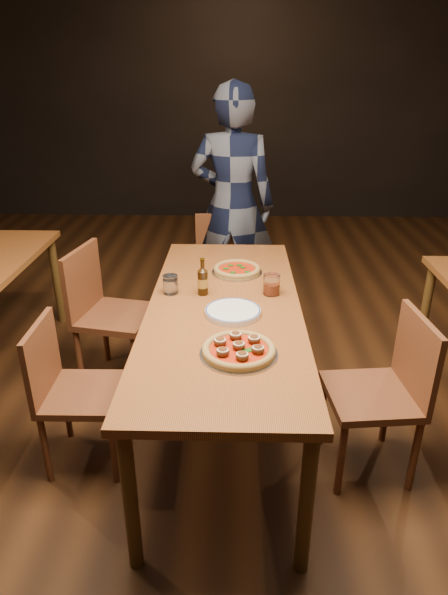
{
  "coord_description": "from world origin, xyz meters",
  "views": [
    {
      "loc": [
        0.06,
        -2.35,
        1.88
      ],
      "look_at": [
        0.0,
        -0.05,
        0.82
      ],
      "focal_mm": 30.0,
      "sensor_mm": 36.0,
      "label": 1
    }
  ],
  "objects_px": {
    "water_glass": "(171,284)",
    "diner": "(232,205)",
    "chair_main_sw": "(116,315)",
    "chair_main_e": "(371,394)",
    "table_main": "(224,318)",
    "plate_stack": "(233,312)",
    "pizza_margherita": "(237,270)",
    "pizza_meatball": "(239,349)",
    "chair_end": "(223,270)",
    "beer_bottle": "(203,282)",
    "chair_main_nw": "(83,392)",
    "amber_glass": "(272,284)"
  },
  "relations": [
    {
      "from": "chair_main_e",
      "to": "chair_end",
      "type": "bearing_deg",
      "value": -160.58
    },
    {
      "from": "pizza_margherita",
      "to": "plate_stack",
      "type": "height_order",
      "value": "pizza_margherita"
    },
    {
      "from": "table_main",
      "to": "chair_main_sw",
      "type": "height_order",
      "value": "chair_main_sw"
    },
    {
      "from": "table_main",
      "to": "water_glass",
      "type": "relative_size",
      "value": 19.27
    },
    {
      "from": "chair_end",
      "to": "pizza_margherita",
      "type": "xyz_separation_m",
      "value": [
        0.11,
        -0.83,
        0.33
      ]
    },
    {
      "from": "water_glass",
      "to": "diner",
      "type": "xyz_separation_m",
      "value": [
        0.33,
        1.34,
        0.11
      ]
    },
    {
      "from": "chair_end",
      "to": "water_glass",
      "type": "relative_size",
      "value": 8.49
    },
    {
      "from": "pizza_margherita",
      "to": "amber_glass",
      "type": "height_order",
      "value": "amber_glass"
    },
    {
      "from": "water_glass",
      "to": "chair_main_e",
      "type": "bearing_deg",
      "value": -25.67
    },
    {
      "from": "chair_main_nw",
      "to": "pizza_margherita",
      "type": "height_order",
      "value": "chair_main_nw"
    },
    {
      "from": "pizza_meatball",
      "to": "water_glass",
      "type": "xyz_separation_m",
      "value": [
        -0.38,
        0.64,
        0.03
      ]
    },
    {
      "from": "chair_main_nw",
      "to": "pizza_meatball",
      "type": "height_order",
      "value": "chair_main_nw"
    },
    {
      "from": "table_main",
      "to": "chair_end",
      "type": "bearing_deg",
      "value": 92.07
    },
    {
      "from": "chair_main_e",
      "to": "pizza_meatball",
      "type": "distance_m",
      "value": 0.74
    },
    {
      "from": "chair_main_nw",
      "to": "amber_glass",
      "type": "xyz_separation_m",
      "value": [
        0.95,
        0.48,
        0.39
      ]
    },
    {
      "from": "water_glass",
      "to": "amber_glass",
      "type": "distance_m",
      "value": 0.56
    },
    {
      "from": "chair_main_nw",
      "to": "water_glass",
      "type": "distance_m",
      "value": 0.73
    },
    {
      "from": "pizza_margherita",
      "to": "diner",
      "type": "relative_size",
      "value": 0.17
    },
    {
      "from": "pizza_meatball",
      "to": "diner",
      "type": "bearing_deg",
      "value": 91.45
    },
    {
      "from": "pizza_margherita",
      "to": "diner",
      "type": "height_order",
      "value": "diner"
    },
    {
      "from": "beer_bottle",
      "to": "water_glass",
      "type": "xyz_separation_m",
      "value": [
        -0.18,
        0.01,
        -0.02
      ]
    },
    {
      "from": "plate_stack",
      "to": "water_glass",
      "type": "relative_size",
      "value": 2.72
    },
    {
      "from": "chair_main_e",
      "to": "water_glass",
      "type": "distance_m",
      "value": 1.19
    },
    {
      "from": "chair_main_e",
      "to": "pizza_meatball",
      "type": "bearing_deg",
      "value": -82.84
    },
    {
      "from": "chair_end",
      "to": "pizza_meatball",
      "type": "bearing_deg",
      "value": -90.9
    },
    {
      "from": "beer_bottle",
      "to": "water_glass",
      "type": "bearing_deg",
      "value": 176.45
    },
    {
      "from": "table_main",
      "to": "water_glass",
      "type": "height_order",
      "value": "water_glass"
    },
    {
      "from": "water_glass",
      "to": "diner",
      "type": "bearing_deg",
      "value": 76.41
    },
    {
      "from": "chair_main_e",
      "to": "beer_bottle",
      "type": "distance_m",
      "value": 1.04
    },
    {
      "from": "chair_end",
      "to": "beer_bottle",
      "type": "relative_size",
      "value": 4.31
    },
    {
      "from": "chair_main_e",
      "to": "chair_end",
      "type": "height_order",
      "value": "chair_main_e"
    },
    {
      "from": "chair_main_sw",
      "to": "diner",
      "type": "bearing_deg",
      "value": -22.9
    },
    {
      "from": "pizza_meatball",
      "to": "beer_bottle",
      "type": "distance_m",
      "value": 0.66
    },
    {
      "from": "chair_main_sw",
      "to": "pizza_margherita",
      "type": "height_order",
      "value": "chair_main_sw"
    },
    {
      "from": "chair_main_e",
      "to": "beer_bottle",
      "type": "relative_size",
      "value": 4.35
    },
    {
      "from": "chair_main_sw",
      "to": "chair_main_e",
      "type": "bearing_deg",
      "value": -107.37
    },
    {
      "from": "chair_main_sw",
      "to": "chair_main_e",
      "type": "relative_size",
      "value": 1.05
    },
    {
      "from": "chair_main_sw",
      "to": "chair_main_e",
      "type": "distance_m",
      "value": 1.61
    },
    {
      "from": "table_main",
      "to": "water_glass",
      "type": "bearing_deg",
      "value": 152.81
    },
    {
      "from": "chair_main_sw",
      "to": "pizza_meatball",
      "type": "relative_size",
      "value": 2.74
    },
    {
      "from": "plate_stack",
      "to": "diner",
      "type": "xyz_separation_m",
      "value": [
        -0.02,
        1.6,
        0.15
      ]
    },
    {
      "from": "chair_end",
      "to": "pizza_meatball",
      "type": "relative_size",
      "value": 2.58
    },
    {
      "from": "chair_end",
      "to": "beer_bottle",
      "type": "bearing_deg",
      "value": -98.5
    },
    {
      "from": "chair_end",
      "to": "pizza_margherita",
      "type": "bearing_deg",
      "value": -87.1
    },
    {
      "from": "pizza_margherita",
      "to": "water_glass",
      "type": "height_order",
      "value": "water_glass"
    },
    {
      "from": "plate_stack",
      "to": "diner",
      "type": "bearing_deg",
      "value": 90.76
    },
    {
      "from": "chair_main_sw",
      "to": "chair_end",
      "type": "relative_size",
      "value": 1.06
    },
    {
      "from": "chair_end",
      "to": "plate_stack",
      "type": "relative_size",
      "value": 3.12
    },
    {
      "from": "plate_stack",
      "to": "beer_bottle",
      "type": "xyz_separation_m",
      "value": [
        -0.17,
        0.24,
        0.06
      ]
    },
    {
      "from": "chair_main_e",
      "to": "water_glass",
      "type": "xyz_separation_m",
      "value": [
        -1.02,
        0.49,
        0.36
      ]
    }
  ]
}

